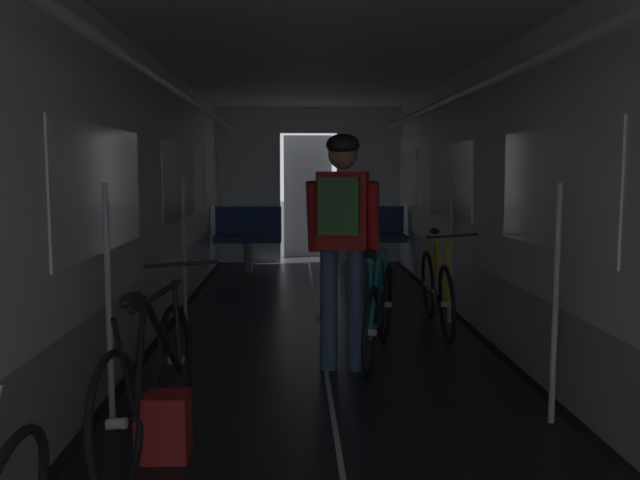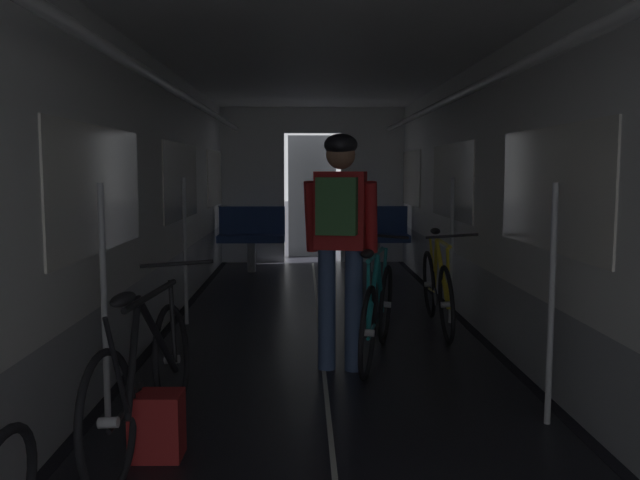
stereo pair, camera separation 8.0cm
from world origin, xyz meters
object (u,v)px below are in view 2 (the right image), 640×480
(bench_seat_far_right, at_px, (375,232))
(bicycle_yellow, at_px, (437,288))
(bicycle_teal_in_aisle, at_px, (377,311))
(backpack_on_floor, at_px, (157,425))
(bench_seat_far_left, at_px, (252,232))
(person_cyclist_aisle, at_px, (340,226))
(bicycle_black, at_px, (145,378))

(bench_seat_far_right, relative_size, bicycle_yellow, 0.58)
(bicycle_teal_in_aisle, relative_size, backpack_on_floor, 4.87)
(bench_seat_far_left, relative_size, person_cyclist_aisle, 0.57)
(person_cyclist_aisle, distance_m, bicycle_teal_in_aisle, 0.80)
(bicycle_yellow, xyz_separation_m, bicycle_teal_in_aisle, (-0.67, -1.01, 0.00))
(bicycle_black, bearing_deg, person_cyclist_aisle, 51.14)
(bench_seat_far_right, height_order, backpack_on_floor, bench_seat_far_right)
(backpack_on_floor, bearing_deg, bicycle_black, 125.70)
(person_cyclist_aisle, relative_size, bicycle_teal_in_aisle, 1.04)
(bench_seat_far_left, distance_m, backpack_on_floor, 6.40)
(person_cyclist_aisle, bearing_deg, bench_seat_far_right, 80.94)
(bench_seat_far_right, distance_m, bicycle_yellow, 3.63)
(bench_seat_far_left, distance_m, person_cyclist_aisle, 5.03)
(bench_seat_far_left, relative_size, bicycle_teal_in_aisle, 0.59)
(bench_seat_far_right, relative_size, bicycle_teal_in_aisle, 0.59)
(bicycle_yellow, bearing_deg, person_cyclist_aisle, -127.29)
(bench_seat_far_left, distance_m, bicycle_black, 6.27)
(bicycle_black, bearing_deg, backpack_on_floor, -54.30)
(bench_seat_far_left, xyz_separation_m, person_cyclist_aisle, (1.02, -4.90, 0.50))
(bench_seat_far_left, height_order, bicycle_black, bench_seat_far_left)
(bench_seat_far_left, relative_size, bench_seat_far_right, 1.00)
(person_cyclist_aisle, bearing_deg, bicycle_yellow, 52.71)
(bench_seat_far_left, height_order, bench_seat_far_right, same)
(person_cyclist_aisle, bearing_deg, bicycle_teal_in_aisle, 41.51)
(bicycle_black, height_order, backpack_on_floor, bicycle_black)
(bench_seat_far_right, bearing_deg, person_cyclist_aisle, -99.06)
(bicycle_yellow, bearing_deg, bicycle_black, -128.11)
(bicycle_yellow, height_order, person_cyclist_aisle, person_cyclist_aisle)
(bench_seat_far_left, relative_size, bicycle_black, 0.58)
(bench_seat_far_left, bearing_deg, person_cyclist_aisle, -78.26)
(bench_seat_far_left, distance_m, bench_seat_far_right, 1.80)
(bench_seat_far_left, height_order, backpack_on_floor, bench_seat_far_left)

